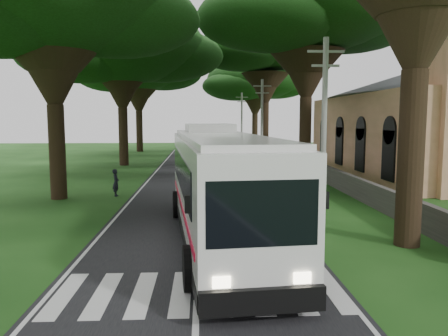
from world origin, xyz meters
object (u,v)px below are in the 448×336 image
(pole_near, at_px, (324,127))
(distant_car_a, at_px, (194,153))
(church, at_px, (422,114))
(coach_bus, at_px, (220,184))
(pole_mid, at_px, (262,123))
(distant_car_c, at_px, (212,140))
(pole_far, at_px, (242,121))
(pedestrian, at_px, (116,183))
(distant_car_b, at_px, (192,144))

(pole_near, distance_m, distant_car_a, 29.93)
(church, distance_m, coach_bus, 25.48)
(coach_bus, bearing_deg, church, 42.08)
(pole_mid, height_order, distant_car_c, pole_mid)
(pole_far, distance_m, pedestrian, 35.09)
(pole_near, height_order, distant_car_b, pole_near)
(pole_near, distance_m, distant_car_b, 48.39)
(church, height_order, distant_car_c, church)
(pole_far, xyz_separation_m, distant_car_a, (-6.30, -10.94, -3.44))
(pedestrian, bearing_deg, church, -71.20)
(pole_far, bearing_deg, distant_car_b, 131.70)
(pole_far, bearing_deg, pole_near, -90.00)
(pole_mid, bearing_deg, church, -19.81)
(pole_mid, bearing_deg, pedestrian, -127.96)
(coach_bus, xyz_separation_m, distant_car_a, (-1.59, 32.22, -1.39))
(pole_near, bearing_deg, distant_car_b, 98.24)
(church, bearing_deg, pedestrian, -158.68)
(church, bearing_deg, pole_far, 116.82)
(pedestrian, bearing_deg, pole_mid, -40.47)
(church, bearing_deg, distant_car_b, 120.90)
(pole_far, height_order, coach_bus, pole_far)
(pole_near, distance_m, distant_car_c, 59.00)
(pole_far, relative_size, distant_car_a, 1.92)
(coach_bus, height_order, distant_car_c, coach_bus)
(pole_far, bearing_deg, pedestrian, -107.34)
(coach_bus, distance_m, distant_car_a, 32.29)
(pole_near, bearing_deg, church, 51.50)
(pole_mid, relative_size, distant_car_c, 1.66)
(distant_car_b, bearing_deg, distant_car_a, -80.17)
(church, relative_size, coach_bus, 1.76)
(pole_far, relative_size, coach_bus, 0.59)
(pole_mid, xyz_separation_m, pedestrian, (-10.41, -13.34, -3.38))
(pole_mid, bearing_deg, coach_bus, -101.49)
(pedestrian, bearing_deg, pole_far, -19.85)
(pole_far, bearing_deg, distant_car_c, 101.04)
(distant_car_c, bearing_deg, coach_bus, 100.68)
(pole_mid, bearing_deg, pole_near, -90.00)
(pole_near, bearing_deg, pole_mid, 90.00)
(distant_car_b, bearing_deg, coach_bus, -79.57)
(church, xyz_separation_m, pole_mid, (-12.36, 4.45, -0.73))
(church, xyz_separation_m, distant_car_b, (-19.28, 32.22, -4.30))
(distant_car_c, bearing_deg, church, 121.98)
(church, bearing_deg, coach_bus, -132.38)
(church, xyz_separation_m, pole_near, (-12.36, -15.55, -0.73))
(pole_mid, height_order, pole_far, same)
(pole_mid, distance_m, distant_car_b, 28.83)
(pole_mid, bearing_deg, distant_car_c, 95.40)
(distant_car_a, bearing_deg, pole_far, -116.97)
(pole_near, height_order, coach_bus, pole_near)
(distant_car_b, relative_size, distant_car_c, 0.74)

